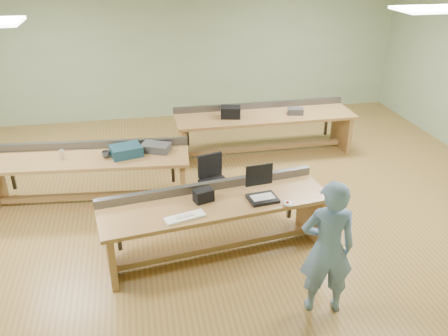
{
  "coord_description": "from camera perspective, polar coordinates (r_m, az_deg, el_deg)",
  "views": [
    {
      "loc": [
        -0.95,
        -6.28,
        3.66
      ],
      "look_at": [
        0.18,
        -0.6,
        0.84
      ],
      "focal_mm": 38.0,
      "sensor_mm": 36.0,
      "label": 1
    }
  ],
  "objects": [
    {
      "name": "parts_bin_teal",
      "position": [
        7.15,
        -11.71,
        2.04
      ],
      "size": [
        0.51,
        0.43,
        0.15
      ],
      "primitive_type": "cube",
      "rotation": [
        0.0,
        0.0,
        0.25
      ],
      "color": "#143442",
      "rests_on": "workbench_mid"
    },
    {
      "name": "storage_box_back",
      "position": [
        8.53,
        0.8,
        6.74
      ],
      "size": [
        0.39,
        0.32,
        0.2
      ],
      "primitive_type": "cube",
      "rotation": [
        0.0,
        0.0,
        -0.21
      ],
      "color": "black",
      "rests_on": "workbench_back"
    },
    {
      "name": "drinks_can",
      "position": [
        7.31,
        -18.94,
        1.58
      ],
      "size": [
        0.09,
        0.09,
        0.13
      ],
      "primitive_type": "cylinder",
      "rotation": [
        0.0,
        0.0,
        -0.25
      ],
      "color": "silver",
      "rests_on": "workbench_mid"
    },
    {
      "name": "keyboard",
      "position": [
        5.5,
        -4.71,
        -5.92
      ],
      "size": [
        0.5,
        0.27,
        0.03
      ],
      "primitive_type": "cube",
      "rotation": [
        0.0,
        0.0,
        0.26
      ],
      "color": "white",
      "rests_on": "workbench_front"
    },
    {
      "name": "laptop_screen",
      "position": [
        5.85,
        4.25,
        -0.84
      ],
      "size": [
        0.35,
        0.06,
        0.28
      ],
      "primitive_type": "cube",
      "rotation": [
        0.0,
        0.0,
        0.12
      ],
      "color": "black",
      "rests_on": "laptop_base"
    },
    {
      "name": "wall_back",
      "position": [
        10.55,
        -5.99,
        14.03
      ],
      "size": [
        10.0,
        0.04,
        3.0
      ],
      "primitive_type": "cube",
      "color": "#91A57D",
      "rests_on": "floor"
    },
    {
      "name": "laptop_base",
      "position": [
        5.86,
        4.68,
        -3.68
      ],
      "size": [
        0.38,
        0.33,
        0.04
      ],
      "primitive_type": "cube",
      "rotation": [
        0.0,
        0.0,
        0.12
      ],
      "color": "black",
      "rests_on": "workbench_front"
    },
    {
      "name": "floor",
      "position": [
        7.33,
        -2.28,
        -4.01
      ],
      "size": [
        10.0,
        10.0,
        0.0
      ],
      "primitive_type": "plane",
      "color": "olive",
      "rests_on": "ground"
    },
    {
      "name": "tray_back",
      "position": [
        8.82,
        8.61,
        6.78
      ],
      "size": [
        0.31,
        0.25,
        0.11
      ],
      "primitive_type": "cube",
      "rotation": [
        0.0,
        0.0,
        -0.23
      ],
      "color": "#363638",
      "rests_on": "workbench_back"
    },
    {
      "name": "task_chair",
      "position": [
        7.01,
        -1.18,
        -2.66
      ],
      "size": [
        0.55,
        0.55,
        0.83
      ],
      "rotation": [
        0.0,
        0.0,
        0.26
      ],
      "color": "black",
      "rests_on": "floor"
    },
    {
      "name": "camera_bag",
      "position": [
        5.8,
        -2.49,
        -3.31
      ],
      "size": [
        0.27,
        0.21,
        0.16
      ],
      "primitive_type": "cube",
      "rotation": [
        0.0,
        0.0,
        0.31
      ],
      "color": "black",
      "rests_on": "workbench_front"
    },
    {
      "name": "parts_bin_grey",
      "position": [
        7.23,
        -8.21,
        2.46
      ],
      "size": [
        0.49,
        0.42,
        0.11
      ],
      "primitive_type": "cube",
      "rotation": [
        0.0,
        0.0,
        -0.43
      ],
      "color": "#363638",
      "rests_on": "workbench_mid"
    },
    {
      "name": "workbench_front",
      "position": [
        5.93,
        -1.0,
        -5.63
      ],
      "size": [
        2.94,
        1.14,
        0.86
      ],
      "rotation": [
        0.0,
        0.0,
        0.14
      ],
      "color": "olive",
      "rests_on": "floor"
    },
    {
      "name": "mug",
      "position": [
        7.16,
        -14.0,
        1.6
      ],
      "size": [
        0.13,
        0.13,
        0.1
      ],
      "primitive_type": "imported",
      "rotation": [
        0.0,
        0.0,
        0.05
      ],
      "color": "#363638",
      "rests_on": "workbench_mid"
    },
    {
      "name": "workbench_mid",
      "position": [
        7.37,
        -15.94,
        0.0
      ],
      "size": [
        3.04,
        1.08,
        0.86
      ],
      "rotation": [
        0.0,
        0.0,
        -0.1
      ],
      "color": "olive",
      "rests_on": "floor"
    },
    {
      "name": "person",
      "position": [
        5.06,
        12.34,
        -9.43
      ],
      "size": [
        0.63,
        0.47,
        1.57
      ],
      "primitive_type": "imported",
      "rotation": [
        0.0,
        0.0,
        2.96
      ],
      "color": "#6588A5",
      "rests_on": "floor"
    },
    {
      "name": "workbench_back",
      "position": [
        8.82,
        4.84,
        5.35
      ],
      "size": [
        3.27,
        0.88,
        0.86
      ],
      "rotation": [
        0.0,
        0.0,
        0.0
      ],
      "color": "olive",
      "rests_on": "floor"
    },
    {
      "name": "trackball_mouse",
      "position": [
        5.77,
        7.73,
        -4.26
      ],
      "size": [
        0.13,
        0.15,
        0.06
      ],
      "primitive_type": "ellipsoid",
      "rotation": [
        0.0,
        0.0,
        0.06
      ],
      "color": "white",
      "rests_on": "workbench_front"
    },
    {
      "name": "wall_front",
      "position": [
        3.28,
        8.86,
        -15.63
      ],
      "size": [
        10.0,
        0.04,
        3.0
      ],
      "primitive_type": "cube",
      "color": "#91A57D",
      "rests_on": "floor"
    }
  ]
}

